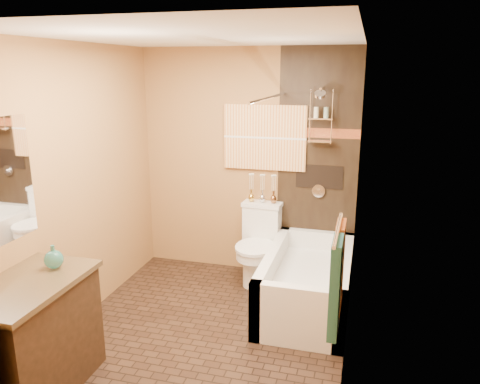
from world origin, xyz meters
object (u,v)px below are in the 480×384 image
(vanity, at_px, (32,338))
(bathtub, at_px, (307,286))
(toilet, at_px, (258,244))
(sunset_painting, at_px, (265,138))

(vanity, bearing_deg, bathtub, 45.27)
(vanity, bearing_deg, toilet, 62.78)
(sunset_painting, bearing_deg, toilet, -90.00)
(toilet, height_order, vanity, vanity)
(bathtub, distance_m, vanity, 2.47)
(bathtub, xyz_separation_m, vanity, (-1.72, -1.75, 0.21))
(sunset_painting, xyz_separation_m, bathtub, (0.60, -0.73, -1.33))
(sunset_painting, distance_m, toilet, 1.16)
(toilet, xyz_separation_m, vanity, (-1.12, -2.20, 0.00))
(sunset_painting, height_order, bathtub, sunset_painting)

